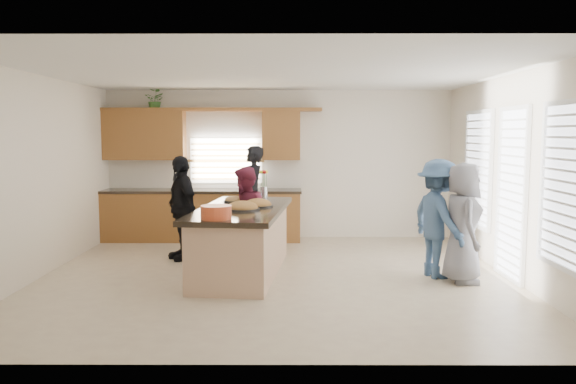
{
  "coord_description": "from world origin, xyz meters",
  "views": [
    {
      "loc": [
        0.22,
        -7.67,
        2.0
      ],
      "look_at": [
        0.19,
        0.37,
        1.15
      ],
      "focal_mm": 35.0,
      "sensor_mm": 36.0,
      "label": 1
    }
  ],
  "objects_px": {
    "island": "(242,242)",
    "woman_left_front": "(181,208)",
    "woman_right_front": "(463,223)",
    "salad_bowl": "(216,212)",
    "woman_left_back": "(253,194)",
    "woman_left_mid": "(245,216)",
    "woman_right_back": "(438,219)"
  },
  "relations": [
    {
      "from": "salad_bowl",
      "to": "woman_right_front",
      "type": "relative_size",
      "value": 0.24
    },
    {
      "from": "salad_bowl",
      "to": "woman_right_front",
      "type": "height_order",
      "value": "woman_right_front"
    },
    {
      "from": "woman_left_back",
      "to": "woman_right_back",
      "type": "distance_m",
      "value": 3.76
    },
    {
      "from": "woman_left_front",
      "to": "woman_right_back",
      "type": "bearing_deg",
      "value": 41.95
    },
    {
      "from": "salad_bowl",
      "to": "woman_left_front",
      "type": "relative_size",
      "value": 0.23
    },
    {
      "from": "woman_left_mid",
      "to": "woman_right_front",
      "type": "relative_size",
      "value": 0.93
    },
    {
      "from": "salad_bowl",
      "to": "woman_left_mid",
      "type": "xyz_separation_m",
      "value": [
        0.23,
        1.55,
        -0.29
      ]
    },
    {
      "from": "island",
      "to": "woman_right_back",
      "type": "xyz_separation_m",
      "value": [
        2.73,
        -0.2,
        0.37
      ]
    },
    {
      "from": "woman_left_front",
      "to": "woman_right_back",
      "type": "height_order",
      "value": "woman_left_front"
    },
    {
      "from": "woman_right_front",
      "to": "salad_bowl",
      "type": "bearing_deg",
      "value": 104.08
    },
    {
      "from": "woman_left_mid",
      "to": "woman_right_back",
      "type": "bearing_deg",
      "value": 62.41
    },
    {
      "from": "woman_left_back",
      "to": "woman_left_mid",
      "type": "bearing_deg",
      "value": 3.08
    },
    {
      "from": "island",
      "to": "salad_bowl",
      "type": "bearing_deg",
      "value": -95.59
    },
    {
      "from": "woman_left_back",
      "to": "island",
      "type": "bearing_deg",
      "value": 2.83
    },
    {
      "from": "woman_left_back",
      "to": "woman_right_front",
      "type": "height_order",
      "value": "woman_left_back"
    },
    {
      "from": "woman_left_back",
      "to": "woman_right_front",
      "type": "distance_m",
      "value": 4.13
    },
    {
      "from": "woman_left_front",
      "to": "woman_right_front",
      "type": "height_order",
      "value": "woman_left_front"
    },
    {
      "from": "woman_right_back",
      "to": "salad_bowl",
      "type": "bearing_deg",
      "value": 89.01
    },
    {
      "from": "island",
      "to": "woman_right_front",
      "type": "distance_m",
      "value": 3.04
    },
    {
      "from": "woman_left_back",
      "to": "woman_left_mid",
      "type": "height_order",
      "value": "woman_left_back"
    },
    {
      "from": "woman_left_front",
      "to": "woman_right_back",
      "type": "xyz_separation_m",
      "value": [
        3.76,
        -1.11,
        -0.0
      ]
    },
    {
      "from": "island",
      "to": "woman_right_front",
      "type": "xyz_separation_m",
      "value": [
        2.99,
        -0.47,
        0.35
      ]
    },
    {
      "from": "island",
      "to": "woman_right_front",
      "type": "relative_size",
      "value": 1.74
    },
    {
      "from": "woman_left_back",
      "to": "woman_right_back",
      "type": "xyz_separation_m",
      "value": [
        2.74,
        -2.57,
        -0.06
      ]
    },
    {
      "from": "island",
      "to": "salad_bowl",
      "type": "height_order",
      "value": "salad_bowl"
    },
    {
      "from": "woman_left_back",
      "to": "salad_bowl",
      "type": "bearing_deg",
      "value": -0.84
    },
    {
      "from": "island",
      "to": "salad_bowl",
      "type": "xyz_separation_m",
      "value": [
        -0.22,
        -1.09,
        0.59
      ]
    },
    {
      "from": "island",
      "to": "woman_left_mid",
      "type": "xyz_separation_m",
      "value": [
        0.01,
        0.46,
        0.3
      ]
    },
    {
      "from": "island",
      "to": "woman_left_front",
      "type": "relative_size",
      "value": 1.7
    },
    {
      "from": "woman_right_back",
      "to": "woman_right_front",
      "type": "distance_m",
      "value": 0.37
    },
    {
      "from": "island",
      "to": "woman_left_back",
      "type": "distance_m",
      "value": 2.41
    },
    {
      "from": "woman_left_back",
      "to": "woman_left_front",
      "type": "bearing_deg",
      "value": -32.31
    }
  ]
}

